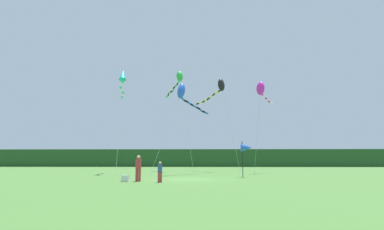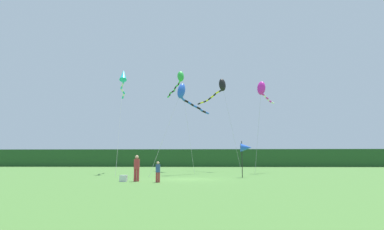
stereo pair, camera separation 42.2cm
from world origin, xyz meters
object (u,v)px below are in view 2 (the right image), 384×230
at_px(person_adult, 137,167).
at_px(kite_magenta, 262,90).
at_px(banner_flag_pole, 246,148).
at_px(kite_black, 220,87).
at_px(person_child, 158,171).
at_px(kite_blue, 184,94).
at_px(kite_green, 179,79).
at_px(cooler_box, 123,178).
at_px(kite_cyan, 123,78).

bearing_deg(person_adult, kite_magenta, 51.35).
relative_size(banner_flag_pole, kite_black, 0.25).
relative_size(person_adult, person_child, 1.31).
bearing_deg(kite_black, kite_blue, -114.67).
bearing_deg(kite_green, kite_black, 3.40).
relative_size(cooler_box, kite_blue, 0.05).
distance_m(banner_flag_pole, kite_black, 15.82).
height_order(person_child, kite_blue, kite_blue).
height_order(cooler_box, kite_black, kite_black).
relative_size(banner_flag_pole, kite_magenta, 0.29).
relative_size(banner_flag_pole, kite_cyan, 0.27).
relative_size(person_adult, kite_magenta, 0.17).
bearing_deg(person_child, person_adult, 150.98).
distance_m(banner_flag_pole, kite_blue, 9.00).
bearing_deg(kite_blue, person_adult, -104.34).
bearing_deg(cooler_box, kite_magenta, 49.95).
bearing_deg(kite_magenta, person_adult, -128.65).
height_order(kite_magenta, kite_black, kite_black).
distance_m(person_adult, kite_cyan, 15.06).
bearing_deg(cooler_box, kite_blue, 71.77).
distance_m(banner_flag_pole, kite_magenta, 11.43).
height_order(kite_green, kite_black, kite_green).
height_order(person_adult, kite_blue, kite_blue).
bearing_deg(person_adult, banner_flag_pole, 32.84).
distance_m(banner_flag_pole, kite_green, 17.40).
bearing_deg(kite_cyan, kite_magenta, 9.44).
bearing_deg(kite_green, kite_cyan, -127.97).
bearing_deg(person_child, kite_magenta, 57.18).
bearing_deg(kite_green, banner_flag_pole, -62.94).
relative_size(kite_green, kite_magenta, 1.25).
bearing_deg(kite_cyan, banner_flag_pole, -26.71).
relative_size(kite_black, kite_blue, 1.30).
distance_m(cooler_box, kite_magenta, 20.43).
relative_size(person_adult, kite_black, 0.15).
bearing_deg(person_adult, kite_blue, 75.66).
height_order(kite_green, kite_cyan, kite_green).
height_order(banner_flag_pole, kite_cyan, kite_cyan).
bearing_deg(kite_blue, kite_cyan, 166.16).
bearing_deg(kite_blue, kite_green, 97.85).
bearing_deg(kite_cyan, kite_blue, -13.84).
height_order(person_adult, cooler_box, person_adult).
relative_size(kite_green, kite_cyan, 1.15).
height_order(cooler_box, kite_green, kite_green).
xyz_separation_m(cooler_box, kite_cyan, (-3.37, 11.50, 9.89)).
distance_m(person_adult, banner_flag_pole, 9.56).
distance_m(kite_green, kite_black, 5.39).
xyz_separation_m(person_adult, banner_flag_pole, (7.94, 5.13, 1.44)).
bearing_deg(kite_cyan, person_child, -64.61).
relative_size(person_adult, cooler_box, 3.76).
relative_size(person_child, banner_flag_pole, 0.44).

